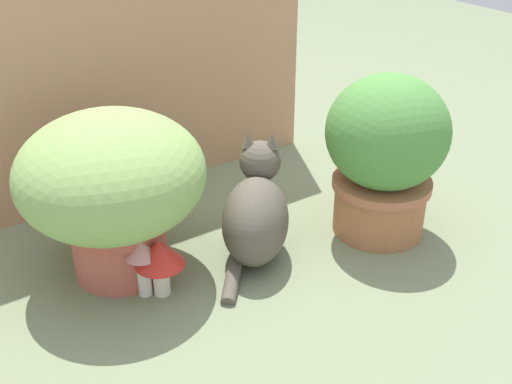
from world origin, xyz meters
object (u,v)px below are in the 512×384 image
mushroom_ornament_red (159,256)px  mushroom_ornament_pink (142,257)px  grass_planter (112,184)px  leafy_planter (385,151)px  cat (256,214)px

mushroom_ornament_red → mushroom_ornament_pink: (-0.03, 0.02, -0.00)m
grass_planter → mushroom_ornament_red: grass_planter is taller
leafy_planter → mushroom_ornament_pink: size_ratio=2.95×
leafy_planter → cat: bearing=165.0°
grass_planter → mushroom_ornament_red: size_ratio=2.99×
mushroom_ornament_red → grass_planter: bearing=105.6°
grass_planter → mushroom_ornament_pink: (0.01, -0.12, -0.14)m
leafy_planter → mushroom_ornament_red: size_ratio=2.99×
leafy_planter → cat: (-0.35, 0.09, -0.12)m
grass_planter → mushroom_ornament_pink: grass_planter is taller
mushroom_ornament_red → leafy_planter: bearing=-7.3°
cat → leafy_planter: bearing=-15.0°
cat → mushroom_ornament_pink: (-0.32, 0.01, -0.01)m
mushroom_ornament_pink → cat: bearing=-1.3°
leafy_planter → mushroom_ornament_pink: (-0.67, 0.10, -0.13)m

